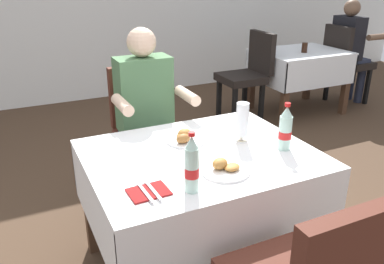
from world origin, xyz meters
TOP-DOWN VIEW (x-y plane):
  - ground_plane at (0.00, 0.00)m, footprint 11.00×11.00m
  - main_dining_table at (0.04, -0.07)m, footprint 1.16×0.92m
  - chair_far_diner_seat at (0.04, 0.78)m, footprint 0.44×0.50m
  - seated_diner_far at (0.01, 0.67)m, footprint 0.50×0.46m
  - plate_near_camera at (0.05, -0.30)m, footprint 0.23×0.23m
  - plate_far_diner at (0.03, 0.10)m, footprint 0.23×0.23m
  - beer_glass_left at (0.31, -0.03)m, footprint 0.07×0.07m
  - cola_bottle_primary at (0.46, -0.21)m, footprint 0.07×0.07m
  - cola_bottle_secondary at (-0.16, -0.39)m, footprint 0.06×0.06m
  - napkin_cutlery_set at (-0.34, -0.33)m, footprint 0.17×0.19m
  - background_dining_table at (2.29, 1.87)m, footprint 0.99×0.76m
  - background_chair_left at (1.59, 1.87)m, footprint 0.50×0.44m
  - background_chair_right at (2.99, 1.87)m, footprint 0.50×0.44m
  - background_patron at (3.04, 1.87)m, footprint 0.46×0.50m
  - background_table_tumbler at (2.26, 1.78)m, footprint 0.06×0.06m

SIDE VIEW (x-z plane):
  - ground_plane at x=0.00m, z-range 0.00..0.00m
  - background_dining_table at x=2.29m, z-range 0.18..0.90m
  - chair_far_diner_seat at x=0.04m, z-range 0.07..1.04m
  - background_chair_left at x=1.59m, z-range 0.07..1.04m
  - background_chair_right at x=2.99m, z-range 0.07..1.04m
  - main_dining_table at x=0.04m, z-range 0.20..0.92m
  - seated_diner_far at x=0.01m, z-range 0.08..1.34m
  - background_patron at x=3.04m, z-range 0.08..1.34m
  - napkin_cutlery_set at x=-0.34m, z-range 0.72..0.73m
  - plate_near_camera at x=0.05m, z-range 0.71..0.77m
  - plate_far_diner at x=0.03m, z-range 0.71..0.78m
  - background_table_tumbler at x=2.26m, z-range 0.72..0.83m
  - cola_bottle_primary at x=0.46m, z-range 0.70..0.96m
  - beer_glass_left at x=0.31m, z-range 0.73..0.95m
  - cola_bottle_secondary at x=-0.16m, z-range 0.70..0.98m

